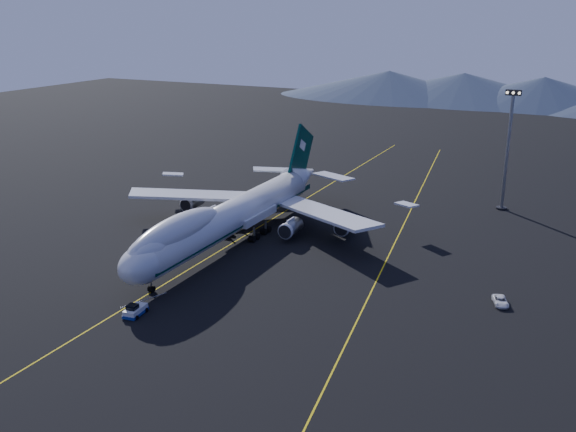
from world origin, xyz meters
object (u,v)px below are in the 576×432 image
at_px(pushback_tug, 135,311).
at_px(floodlight_mast, 507,150).
at_px(boeing_747, 232,215).
at_px(service_van, 500,301).

relative_size(pushback_tug, floodlight_mast, 0.16).
height_order(boeing_747, floodlight_mast, floodlight_mast).
bearing_deg(boeing_747, pushback_tug, -85.01).
distance_m(service_van, floodlight_mast, 56.18).
bearing_deg(service_van, floodlight_mast, 78.35).
bearing_deg(pushback_tug, floodlight_mast, 56.23).
bearing_deg(pushback_tug, service_van, 22.92).
height_order(pushback_tug, service_van, pushback_tug).
distance_m(boeing_747, pushback_tug, 34.92).
bearing_deg(floodlight_mast, service_van, -81.73).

